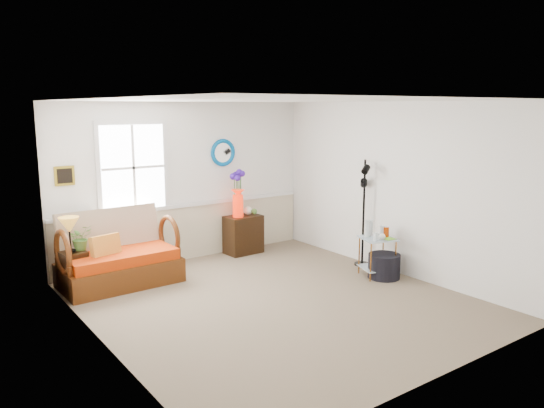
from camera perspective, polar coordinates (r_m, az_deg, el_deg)
floor at (r=7.08m, az=0.41°, el=-10.43°), size 4.50×5.00×0.01m
ceiling at (r=6.61m, az=0.44°, el=11.12°), size 4.50×5.00×0.01m
walls at (r=6.72m, az=0.42°, el=-0.02°), size 4.51×5.01×2.60m
wainscot at (r=8.98m, az=-9.03°, el=-3.04°), size 4.46×0.02×0.90m
chair_rail at (r=8.87m, az=-9.09°, el=-0.10°), size 4.46×0.04×0.06m
window at (r=8.41m, az=-14.70°, el=3.80°), size 1.14×0.06×1.44m
picture at (r=8.11m, az=-21.43°, el=2.84°), size 0.28×0.03×0.28m
mirror at (r=9.10m, az=-5.32°, el=5.53°), size 0.47×0.07×0.47m
loveseat at (r=7.88m, az=-16.14°, el=-4.62°), size 1.64×0.96×1.06m
throw_pillow at (r=7.75m, az=-17.42°, el=-4.74°), size 0.43×0.20×0.42m
lamp_stand at (r=7.85m, az=-20.49°, el=-6.82°), size 0.35×0.35×0.56m
table_lamp at (r=7.68m, az=-20.93°, el=-3.14°), size 0.28×0.28×0.49m
potted_plant at (r=7.81m, az=-19.89°, el=-3.70°), size 0.41×0.43×0.27m
cabinet at (r=9.25m, az=-3.11°, el=-3.29°), size 0.63×0.42×0.66m
flower_vase at (r=9.03m, az=-3.70°, el=1.08°), size 0.26×0.26×0.79m
side_table at (r=8.14m, az=11.23°, el=-5.62°), size 0.61×0.61×0.60m
tabletop_items at (r=8.06m, az=11.40°, el=-2.64°), size 0.44×0.44×0.26m
floor_lamp at (r=8.54m, az=9.82°, el=-0.98°), size 0.31×0.31×1.71m
ottoman at (r=8.12m, az=11.97°, el=-6.55°), size 0.61×0.61×0.36m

